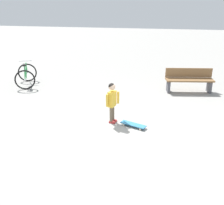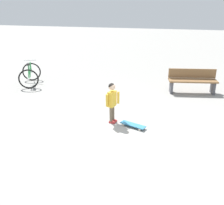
{
  "view_description": "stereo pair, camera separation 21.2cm",
  "coord_description": "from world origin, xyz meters",
  "px_view_note": "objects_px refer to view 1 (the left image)",
  "views": [
    {
      "loc": [
        -0.63,
        5.43,
        2.95
      ],
      "look_at": [
        0.54,
        -0.45,
        0.55
      ],
      "focal_mm": 40.88,
      "sensor_mm": 36.0,
      "label": 1
    },
    {
      "loc": [
        -0.84,
        5.39,
        2.95
      ],
      "look_at": [
        0.54,
        -0.45,
        0.55
      ],
      "focal_mm": 40.88,
      "sensor_mm": 36.0,
      "label": 2
    }
  ],
  "objects_px": {
    "bicycle_mid": "(26,75)",
    "street_bench": "(189,80)",
    "child_person": "(112,99)",
    "skateboard": "(133,125)"
  },
  "relations": [
    {
      "from": "child_person",
      "to": "skateboard",
      "type": "bearing_deg",
      "value": 164.84
    },
    {
      "from": "bicycle_mid",
      "to": "street_bench",
      "type": "relative_size",
      "value": 0.77
    },
    {
      "from": "bicycle_mid",
      "to": "child_person",
      "type": "bearing_deg",
      "value": 146.7
    },
    {
      "from": "child_person",
      "to": "street_bench",
      "type": "relative_size",
      "value": 0.64
    },
    {
      "from": "child_person",
      "to": "bicycle_mid",
      "type": "distance_m",
      "value": 4.49
    },
    {
      "from": "bicycle_mid",
      "to": "skateboard",
      "type": "bearing_deg",
      "value": 148.81
    },
    {
      "from": "child_person",
      "to": "skateboard",
      "type": "height_order",
      "value": "child_person"
    },
    {
      "from": "child_person",
      "to": "bicycle_mid",
      "type": "bearing_deg",
      "value": -33.3
    },
    {
      "from": "bicycle_mid",
      "to": "street_bench",
      "type": "height_order",
      "value": "bicycle_mid"
    },
    {
      "from": "child_person",
      "to": "street_bench",
      "type": "bearing_deg",
      "value": -126.34
    }
  ]
}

